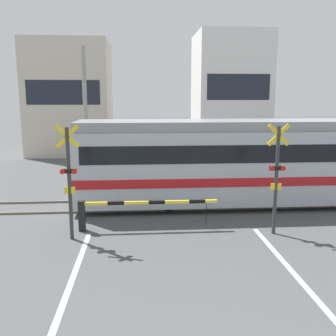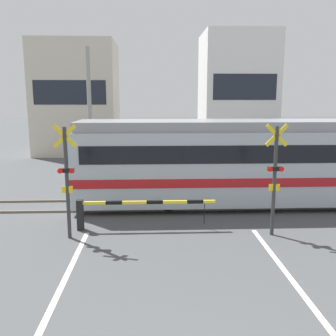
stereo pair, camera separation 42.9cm
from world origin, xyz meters
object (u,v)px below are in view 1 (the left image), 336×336
object	(u,v)px
crossing_signal_right	(276,174)
pedestrian	(180,156)
crossing_barrier_near	(122,208)
commuter_train	(310,159)
crossing_signal_left	(69,177)
crossing_barrier_far	(196,171)

from	to	relation	value
crossing_signal_right	pedestrian	bearing A→B (deg)	100.25
crossing_barrier_near	commuter_train	bearing A→B (deg)	19.72
crossing_signal_left	crossing_barrier_near	bearing A→B (deg)	25.27
crossing_barrier_near	pedestrian	size ratio (longest dim) A/B	2.84
crossing_barrier_near	crossing_barrier_far	distance (m)	6.73
commuter_train	pedestrian	size ratio (longest dim) A/B	11.81
crossing_barrier_far	crossing_signal_left	bearing A→B (deg)	-125.40
crossing_barrier_near	crossing_signal_left	xyz separation A→B (m)	(-1.48, -0.70, 1.17)
commuter_train	crossing_barrier_far	distance (m)	5.34
crossing_signal_left	pedestrian	world-z (taller)	crossing_signal_left
commuter_train	crossing_signal_left	world-z (taller)	crossing_signal_left
commuter_train	crossing_barrier_near	world-z (taller)	commuter_train
crossing_signal_right	pedestrian	world-z (taller)	crossing_signal_right
commuter_train	crossing_signal_right	world-z (taller)	crossing_signal_right
commuter_train	pedestrian	bearing A→B (deg)	122.78
crossing_barrier_near	crossing_signal_right	world-z (taller)	crossing_signal_right
crossing_barrier_near	crossing_signal_right	size ratio (longest dim) A/B	1.29
crossing_barrier_near	crossing_signal_left	distance (m)	2.01
crossing_signal_right	crossing_barrier_far	bearing A→B (deg)	102.59
crossing_barrier_near	crossing_barrier_far	world-z (taller)	same
crossing_barrier_near	pedestrian	xyz separation A→B (m)	(2.85, 9.50, 0.17)
crossing_barrier_near	crossing_signal_right	xyz separation A→B (m)	(4.69, -0.70, 1.17)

